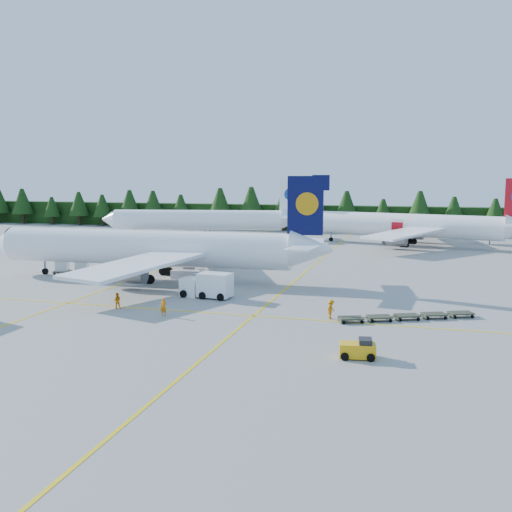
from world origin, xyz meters
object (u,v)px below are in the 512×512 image
(airliner_navy, at_px, (139,248))
(airliner_red, at_px, (397,225))
(airstairs, at_px, (189,271))
(baggage_tug, at_px, (358,349))
(service_truck, at_px, (206,285))

(airliner_navy, xyz_separation_m, airliner_red, (30.20, 46.00, -0.11))
(airstairs, height_order, baggage_tug, airstairs)
(airstairs, height_order, service_truck, airstairs)
(airliner_navy, xyz_separation_m, baggage_tug, (30.27, -24.94, -3.24))
(airstairs, bearing_deg, airliner_navy, -164.14)
(airliner_red, distance_m, baggage_tug, 71.01)
(airstairs, relative_size, baggage_tug, 2.11)
(airstairs, relative_size, service_truck, 0.99)
(service_truck, distance_m, baggage_tug, 24.39)
(baggage_tug, bearing_deg, airliner_red, 81.52)
(airliner_red, relative_size, service_truck, 7.38)
(airstairs, bearing_deg, baggage_tug, -54.75)
(service_truck, bearing_deg, airliner_red, 77.96)
(baggage_tug, bearing_deg, airstairs, 123.32)
(service_truck, bearing_deg, airstairs, 127.38)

